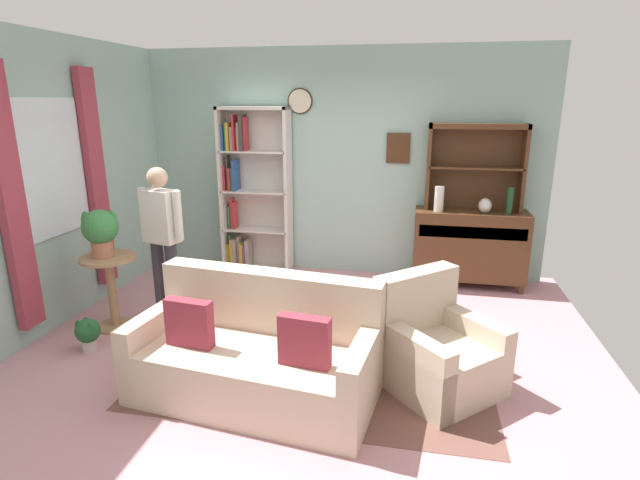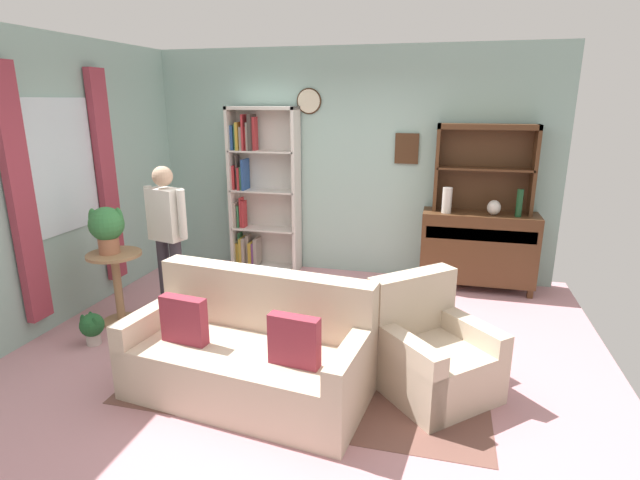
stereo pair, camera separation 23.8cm
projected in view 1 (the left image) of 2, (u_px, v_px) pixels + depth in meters
ground_plane at (305, 345)px, 4.57m from camera, size 5.40×4.60×0.02m
wall_back at (341, 164)px, 6.19m from camera, size 5.00×0.09×2.80m
wall_left at (45, 185)px, 4.66m from camera, size 0.16×4.20×2.80m
area_rug at (320, 362)px, 4.24m from camera, size 2.80×1.96×0.01m
bookshelf at (250, 192)px, 6.33m from camera, size 0.90×0.30×2.10m
sideboard at (469, 245)px, 5.89m from camera, size 1.30×0.45×0.92m
sideboard_hutch at (476, 155)px, 5.70m from camera, size 1.10×0.26×1.00m
vase_tall at (439, 199)px, 5.73m from camera, size 0.11×0.11×0.30m
vase_round at (485, 206)px, 5.66m from camera, size 0.15×0.15×0.17m
bottle_wine at (510, 201)px, 5.57m from camera, size 0.07×0.07×0.31m
couch_floral at (257, 356)px, 3.71m from camera, size 1.89×1.07×0.90m
armchair_floral at (436, 352)px, 3.82m from camera, size 1.08×1.08×0.88m
plant_stand at (111, 284)px, 4.78m from camera, size 0.52×0.52×0.74m
potted_plant_large at (100, 230)px, 4.63m from camera, size 0.33×0.33×0.46m
potted_plant_small at (88, 332)px, 4.40m from camera, size 0.22×0.22×0.30m
person_reading at (162, 233)px, 4.87m from camera, size 0.52×0.28×1.56m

